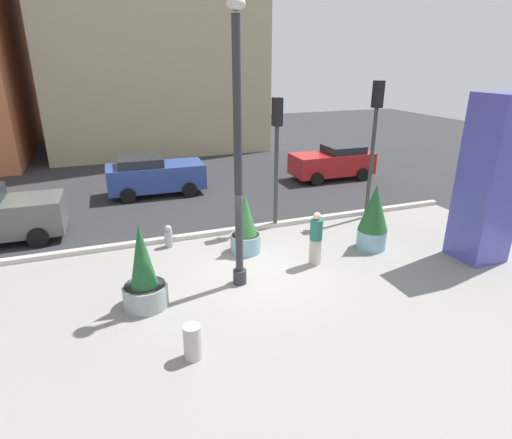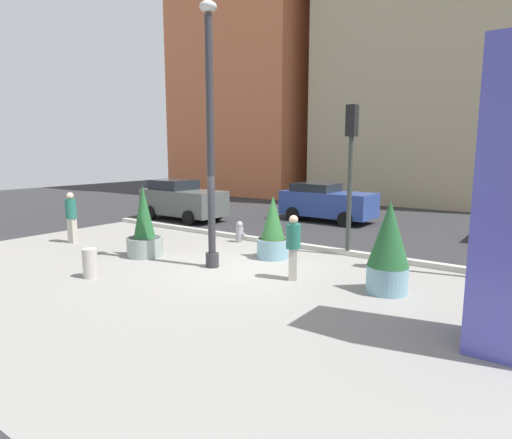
% 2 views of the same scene
% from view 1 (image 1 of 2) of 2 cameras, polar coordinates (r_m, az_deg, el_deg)
% --- Properties ---
extents(ground_plane, '(60.00, 60.00, 0.00)m').
position_cam_1_polar(ground_plane, '(15.34, -4.97, -0.69)').
color(ground_plane, '#2D2D30').
extents(plaza_pavement, '(18.00, 10.00, 0.02)m').
position_cam_1_polar(plaza_pavement, '(10.29, 4.33, -12.31)').
color(plaza_pavement, gray).
rests_on(plaza_pavement, ground_plane).
extents(curb_strip, '(18.00, 0.24, 0.16)m').
position_cam_1_polar(curb_strip, '(14.52, -4.04, -1.60)').
color(curb_strip, '#B7B2A8').
rests_on(curb_strip, ground_plane).
extents(lamp_post, '(0.44, 0.44, 6.88)m').
position_cam_1_polar(lamp_post, '(10.19, -2.46, 8.00)').
color(lamp_post, '#2D2D33').
rests_on(lamp_post, ground_plane).
extents(art_pillar_blue, '(1.27, 1.27, 4.82)m').
position_cam_1_polar(art_pillar_blue, '(13.70, 29.13, 4.66)').
color(art_pillar_blue, '#4C4CAD').
rests_on(art_pillar_blue, ground_plane).
extents(potted_plant_by_pillar, '(0.94, 0.94, 1.87)m').
position_cam_1_polar(potted_plant_by_pillar, '(12.84, -1.44, -1.15)').
color(potted_plant_by_pillar, '#7AA8B7').
rests_on(potted_plant_by_pillar, ground_plane).
extents(potted_plant_mid_plaza, '(1.08, 1.08, 2.17)m').
position_cam_1_polar(potted_plant_mid_plaza, '(10.40, -15.01, -7.42)').
color(potted_plant_mid_plaza, gray).
rests_on(potted_plant_mid_plaza, ground_plane).
extents(potted_plant_near_left, '(0.92, 0.92, 2.10)m').
position_cam_1_polar(potted_plant_near_left, '(13.52, 15.69, 0.28)').
color(potted_plant_near_left, '#7AA8B7').
rests_on(potted_plant_near_left, ground_plane).
extents(fire_hydrant, '(0.36, 0.26, 0.75)m').
position_cam_1_polar(fire_hydrant, '(13.63, -11.79, -2.25)').
color(fire_hydrant, '#99999E').
rests_on(fire_hydrant, ground_plane).
extents(concrete_bollard, '(0.36, 0.36, 0.75)m').
position_cam_1_polar(concrete_bollard, '(8.77, -8.62, -16.16)').
color(concrete_bollard, '#B2ADA3').
rests_on(concrete_bollard, ground_plane).
extents(traffic_light_corner, '(0.28, 0.42, 4.96)m').
position_cam_1_polar(traffic_light_corner, '(15.71, 15.79, 11.75)').
color(traffic_light_corner, '#333833').
rests_on(traffic_light_corner, ground_plane).
extents(traffic_light_far_side, '(0.28, 0.42, 4.48)m').
position_cam_1_polar(traffic_light_far_side, '(14.25, 2.82, 10.34)').
color(traffic_light_far_side, '#333833').
rests_on(traffic_light_far_side, ground_plane).
extents(car_passing_lane, '(4.07, 1.99, 1.64)m').
position_cam_1_polar(car_passing_lane, '(21.44, 10.42, 7.67)').
color(car_passing_lane, red).
rests_on(car_passing_lane, ground_plane).
extents(car_curb_east, '(4.19, 2.10, 1.70)m').
position_cam_1_polar(car_curb_east, '(19.08, -13.65, 5.88)').
color(car_curb_east, '#2D4793').
rests_on(car_curb_east, ground_plane).
extents(pedestrian_on_sidewalk, '(0.49, 0.49, 1.63)m').
position_cam_1_polar(pedestrian_on_sidewalk, '(12.12, 8.15, -2.26)').
color(pedestrian_on_sidewalk, '#B2AD9E').
rests_on(pedestrian_on_sidewalk, ground_plane).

